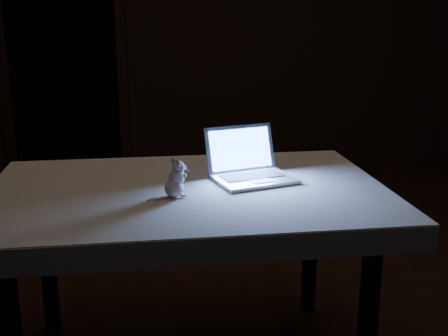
{
  "coord_description": "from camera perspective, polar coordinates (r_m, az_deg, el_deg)",
  "views": [
    {
      "loc": [
        -0.26,
        -2.43,
        1.39
      ],
      "look_at": [
        -0.04,
        -0.41,
        0.83
      ],
      "focal_mm": 45.0,
      "sensor_mm": 36.0,
      "label": 1
    }
  ],
  "objects": [
    {
      "name": "doorway",
      "position": [
        5.01,
        -16.06,
        11.15
      ],
      "size": [
        1.06,
        0.36,
        2.13
      ],
      "primitive_type": null,
      "color": "black",
      "rests_on": "back_wall"
    },
    {
      "name": "table",
      "position": [
        2.26,
        -3.54,
        -11.26
      ],
      "size": [
        1.43,
        0.95,
        0.75
      ],
      "primitive_type": null,
      "rotation": [
        0.0,
        0.0,
        0.04
      ],
      "color": "black",
      "rests_on": "floor"
    },
    {
      "name": "back_wall",
      "position": [
        4.94,
        -3.2,
        14.38
      ],
      "size": [
        4.5,
        0.04,
        2.6
      ],
      "primitive_type": "cube",
      "color": "black",
      "rests_on": "ground"
    },
    {
      "name": "tablecloth",
      "position": [
        2.11,
        -3.45,
        -3.24
      ],
      "size": [
        1.57,
        1.13,
        0.09
      ],
      "primitive_type": null,
      "rotation": [
        0.0,
        0.0,
        0.1
      ],
      "color": "beige",
      "rests_on": "table"
    },
    {
      "name": "floor",
      "position": [
        2.81,
        -0.07,
        -14.14
      ],
      "size": [
        5.0,
        5.0,
        0.0
      ],
      "primitive_type": "plane",
      "color": "black",
      "rests_on": "ground"
    },
    {
      "name": "plush_mouse",
      "position": [
        1.99,
        -5.12,
        -1.06
      ],
      "size": [
        0.11,
        0.11,
        0.14
      ],
      "primitive_type": null,
      "rotation": [
        0.0,
        0.0,
        0.06
      ],
      "color": "silver",
      "rests_on": "tablecloth"
    },
    {
      "name": "laptop",
      "position": [
        2.16,
        3.16,
        1.2
      ],
      "size": [
        0.36,
        0.34,
        0.2
      ],
      "primitive_type": null,
      "rotation": [
        0.0,
        0.0,
        0.31
      ],
      "color": "silver",
      "rests_on": "tablecloth"
    }
  ]
}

